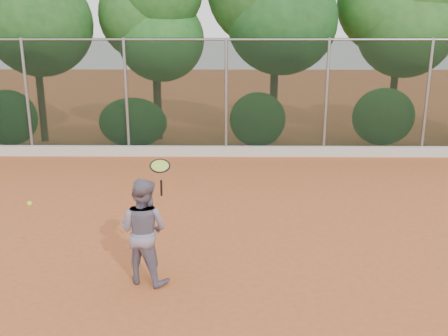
{
  "coord_description": "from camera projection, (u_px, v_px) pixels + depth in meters",
  "views": [
    {
      "loc": [
        0.1,
        -7.96,
        3.76
      ],
      "look_at": [
        0.0,
        1.0,
        1.25
      ],
      "focal_mm": 40.0,
      "sensor_mm": 36.0,
      "label": 1
    }
  ],
  "objects": [
    {
      "name": "ground",
      "position": [
        223.0,
        253.0,
        8.68
      ],
      "size": [
        80.0,
        80.0,
        0.0
      ],
      "primitive_type": "plane",
      "color": "#B3572A",
      "rests_on": "ground"
    },
    {
      "name": "concrete_curb",
      "position": [
        226.0,
        151.0,
        15.2
      ],
      "size": [
        24.0,
        0.2,
        0.3
      ],
      "primitive_type": "cube",
      "color": "beige",
      "rests_on": "ground"
    },
    {
      "name": "tennis_player",
      "position": [
        143.0,
        231.0,
        7.51
      ],
      "size": [
        0.97,
        0.87,
        1.65
      ],
      "primitive_type": "imported",
      "rotation": [
        0.0,
        0.0,
        2.78
      ],
      "color": "slate",
      "rests_on": "ground"
    },
    {
      "name": "chainlink_fence",
      "position": [
        226.0,
        94.0,
        14.92
      ],
      "size": [
        24.09,
        0.09,
        3.5
      ],
      "color": "black",
      "rests_on": "ground"
    },
    {
      "name": "foliage_backdrop",
      "position": [
        210.0,
        8.0,
        16.14
      ],
      "size": [
        23.7,
        3.63,
        7.55
      ],
      "color": "#46311B",
      "rests_on": "ground"
    },
    {
      "name": "tennis_racket",
      "position": [
        160.0,
        168.0,
        7.04
      ],
      "size": [
        0.34,
        0.32,
        0.57
      ],
      "color": "black",
      "rests_on": "ground"
    },
    {
      "name": "tennis_ball_in_flight",
      "position": [
        30.0,
        203.0,
        7.19
      ],
      "size": [
        0.07,
        0.07,
        0.07
      ],
      "color": "#D5FA38",
      "rests_on": "ground"
    }
  ]
}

